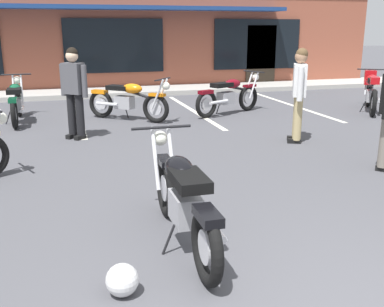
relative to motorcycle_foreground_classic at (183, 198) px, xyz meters
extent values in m
plane|color=#47474C|center=(0.72, 2.13, -0.46)|extent=(80.00, 80.00, 0.00)
cube|color=#A8A59E|center=(0.72, 10.54, -0.39)|extent=(22.00, 1.80, 0.14)
cube|color=brown|center=(0.72, 14.36, 1.24)|extent=(18.69, 6.30, 3.41)
cube|color=black|center=(0.72, 11.17, 0.99)|extent=(3.19, 0.06, 1.70)
cube|color=black|center=(5.71, 11.17, 0.99)|extent=(3.19, 0.06, 1.70)
cube|color=#33281E|center=(5.86, 11.17, 0.59)|extent=(1.10, 0.06, 2.10)
cube|color=navy|center=(0.72, 10.76, 2.15)|extent=(11.22, 0.90, 0.12)
cube|color=silver|center=(-0.67, 6.94, -0.46)|extent=(0.12, 4.80, 0.01)
cube|color=silver|center=(2.12, 6.94, -0.46)|extent=(0.12, 4.80, 0.01)
cube|color=silver|center=(4.91, 6.94, -0.46)|extent=(0.12, 4.80, 0.01)
torus|color=black|center=(0.00, -0.74, -0.14)|extent=(0.10, 0.64, 0.64)
cylinder|color=#B7B7BC|center=(0.00, -0.74, -0.14)|extent=(0.06, 0.29, 0.29)
torus|color=black|center=(0.00, 0.70, -0.14)|extent=(0.10, 0.64, 0.64)
cylinder|color=#B7B7BC|center=(0.00, 0.70, -0.14)|extent=(0.06, 0.29, 0.29)
cylinder|color=silver|center=(-0.09, 0.80, 0.18)|extent=(0.04, 0.32, 0.66)
cylinder|color=silver|center=(0.09, 0.80, 0.18)|extent=(0.04, 0.32, 0.66)
cylinder|color=black|center=(0.00, 0.88, 0.50)|extent=(0.66, 0.03, 0.03)
sphere|color=silver|center=(0.00, 0.96, 0.36)|extent=(0.17, 0.17, 0.17)
cube|color=black|center=(0.00, 0.74, 0.16)|extent=(0.14, 0.36, 0.06)
cube|color=#9E9EA3|center=(0.00, -0.10, -0.06)|extent=(0.24, 0.40, 0.28)
cylinder|color=silver|center=(0.14, -0.47, -0.10)|extent=(0.07, 0.55, 0.07)
cylinder|color=black|center=(0.00, 0.10, 0.18)|extent=(0.06, 0.94, 0.26)
ellipsoid|color=black|center=(0.00, 0.12, 0.26)|extent=(0.26, 0.48, 0.22)
cube|color=black|center=(0.00, -0.24, 0.26)|extent=(0.28, 0.52, 0.10)
cube|color=black|center=(0.00, -0.76, 0.14)|extent=(0.16, 0.36, 0.08)
cylinder|color=black|center=(-0.18, -0.17, -0.32)|extent=(0.13, 0.02, 0.29)
torus|color=black|center=(2.15, 5.93, -0.14)|extent=(0.62, 0.37, 0.64)
cylinder|color=#B7B7BC|center=(2.15, 5.93, -0.14)|extent=(0.29, 0.18, 0.29)
torus|color=black|center=(3.44, 6.55, -0.14)|extent=(0.62, 0.37, 0.64)
cylinder|color=#B7B7BC|center=(3.44, 6.55, -0.14)|extent=(0.29, 0.18, 0.29)
cylinder|color=silver|center=(3.49, 6.68, 0.18)|extent=(0.31, 0.18, 0.66)
cylinder|color=silver|center=(3.57, 6.52, 0.18)|extent=(0.31, 0.18, 0.66)
cylinder|color=black|center=(3.61, 6.63, 0.50)|extent=(0.31, 0.61, 0.03)
sphere|color=silver|center=(3.68, 6.67, 0.36)|extent=(0.23, 0.23, 0.17)
cube|color=maroon|center=(3.48, 6.57, 0.16)|extent=(0.39, 0.28, 0.06)
cube|color=#9E9EA3|center=(2.72, 6.21, -0.06)|extent=(0.46, 0.39, 0.28)
cylinder|color=silver|center=(2.45, 5.92, -0.10)|extent=(0.53, 0.30, 0.07)
cylinder|color=black|center=(2.90, 6.29, 0.18)|extent=(0.87, 0.46, 0.26)
ellipsoid|color=maroon|center=(2.92, 6.30, 0.26)|extent=(0.55, 0.44, 0.22)
cube|color=black|center=(2.60, 6.15, 0.26)|extent=(0.59, 0.48, 0.10)
cube|color=maroon|center=(2.13, 5.92, 0.14)|extent=(0.39, 0.30, 0.08)
cylinder|color=black|center=(2.58, 6.34, -0.32)|extent=(0.08, 0.13, 0.29)
torus|color=black|center=(-1.98, 5.90, -0.14)|extent=(0.11, 0.64, 0.64)
cylinder|color=#B7B7BC|center=(-1.98, 5.90, -0.14)|extent=(0.06, 0.29, 0.29)
torus|color=black|center=(-2.01, 7.34, -0.14)|extent=(0.11, 0.64, 0.64)
cylinder|color=#B7B7BC|center=(-2.01, 7.34, -0.14)|extent=(0.06, 0.29, 0.29)
cylinder|color=silver|center=(-2.10, 7.44, 0.18)|extent=(0.05, 0.33, 0.66)
cylinder|color=silver|center=(-1.92, 7.44, 0.18)|extent=(0.05, 0.33, 0.66)
cylinder|color=black|center=(-2.01, 7.52, 0.50)|extent=(0.66, 0.04, 0.03)
sphere|color=silver|center=(-2.01, 7.60, 0.36)|extent=(0.17, 0.17, 0.17)
cube|color=#0F4C2D|center=(-2.01, 7.38, 0.16)|extent=(0.15, 0.36, 0.06)
cube|color=#9E9EA3|center=(-1.99, 6.54, -0.06)|extent=(0.25, 0.40, 0.28)
cylinder|color=silver|center=(-1.85, 6.17, -0.10)|extent=(0.08, 0.55, 0.07)
cylinder|color=black|center=(-2.00, 6.74, 0.18)|extent=(0.07, 0.94, 0.26)
ellipsoid|color=#0F4C2D|center=(-2.00, 6.76, 0.26)|extent=(0.27, 0.48, 0.22)
cube|color=black|center=(-1.99, 6.40, 0.26)|extent=(0.29, 0.52, 0.10)
cube|color=#0F4C2D|center=(-1.98, 5.88, 0.14)|extent=(0.17, 0.36, 0.08)
cylinder|color=black|center=(-2.17, 6.47, -0.32)|extent=(0.13, 0.03, 0.29)
torus|color=black|center=(-0.17, 6.64, -0.14)|extent=(0.55, 0.49, 0.64)
cylinder|color=#B7B7BC|center=(-0.17, 6.64, -0.14)|extent=(0.26, 0.23, 0.29)
torus|color=black|center=(0.92, 5.70, -0.14)|extent=(0.55, 0.49, 0.64)
cylinder|color=#B7B7BC|center=(0.92, 5.70, -0.14)|extent=(0.26, 0.23, 0.29)
cylinder|color=silver|center=(1.05, 5.70, 0.18)|extent=(0.27, 0.25, 0.66)
cylinder|color=silver|center=(0.93, 5.56, 0.18)|extent=(0.27, 0.25, 0.66)
cylinder|color=black|center=(1.05, 5.58, 0.50)|extent=(0.46, 0.52, 0.03)
sphere|color=silver|center=(1.11, 5.53, 0.36)|extent=(0.24, 0.24, 0.17)
cube|color=orange|center=(0.95, 5.67, 0.16)|extent=(0.36, 0.34, 0.06)
cube|color=#9E9EA3|center=(0.31, 6.22, -0.06)|extent=(0.46, 0.44, 0.28)
cylinder|color=silver|center=(-0.06, 6.36, -0.10)|extent=(0.46, 0.41, 0.07)
cylinder|color=black|center=(0.46, 6.09, 0.18)|extent=(0.75, 0.66, 0.26)
ellipsoid|color=orange|center=(0.48, 6.08, 0.26)|extent=(0.53, 0.51, 0.22)
cube|color=black|center=(0.21, 6.31, 0.26)|extent=(0.58, 0.55, 0.10)
cube|color=orange|center=(-0.19, 6.65, 0.14)|extent=(0.38, 0.36, 0.08)
cylinder|color=black|center=(0.38, 6.40, -0.32)|extent=(0.11, 0.12, 0.29)
torus|color=black|center=(5.93, 5.00, -0.14)|extent=(0.43, 0.59, 0.64)
cylinder|color=#B7B7BC|center=(5.93, 5.00, -0.14)|extent=(0.21, 0.28, 0.29)
torus|color=black|center=(6.70, 6.22, -0.14)|extent=(0.43, 0.59, 0.64)
cylinder|color=#B7B7BC|center=(6.70, 6.22, -0.14)|extent=(0.21, 0.28, 0.29)
cylinder|color=silver|center=(6.68, 6.35, 0.18)|extent=(0.21, 0.30, 0.66)
cylinder|color=silver|center=(6.83, 6.25, 0.18)|extent=(0.21, 0.30, 0.66)
cylinder|color=black|center=(6.80, 6.37, 0.50)|extent=(0.57, 0.38, 0.03)
sphere|color=silver|center=(6.84, 6.44, 0.36)|extent=(0.23, 0.23, 0.17)
cube|color=#B70F14|center=(6.73, 6.25, 0.16)|extent=(0.31, 0.38, 0.06)
cube|color=#9E9EA3|center=(6.27, 5.54, -0.06)|extent=(0.42, 0.47, 0.28)
cylinder|color=silver|center=(6.19, 5.16, -0.10)|extent=(0.35, 0.50, 0.07)
cylinder|color=black|center=(6.38, 5.71, 0.18)|extent=(0.56, 0.83, 0.26)
ellipsoid|color=#B70F14|center=(6.40, 5.75, 0.30)|extent=(0.53, 0.60, 0.26)
cube|color=#B70F14|center=(6.73, 6.26, 0.30)|extent=(0.37, 0.35, 0.36)
cube|color=black|center=(6.22, 5.46, 0.32)|extent=(0.42, 0.47, 0.10)
cube|color=#B70F14|center=(6.06, 5.21, 0.36)|extent=(0.34, 0.38, 0.16)
cylinder|color=black|center=(6.09, 5.58, -0.32)|extent=(0.13, 0.09, 0.29)
sphere|color=silver|center=(-1.85, 2.70, 0.36)|extent=(0.22, 0.22, 0.17)
cube|color=black|center=(2.94, 3.24, -0.42)|extent=(0.26, 0.19, 0.08)
cube|color=black|center=(3.03, 3.42, -0.42)|extent=(0.26, 0.19, 0.08)
cylinder|color=tan|center=(2.98, 3.22, 0.00)|extent=(0.20, 0.20, 0.80)
cylinder|color=tan|center=(3.07, 3.40, 0.00)|extent=(0.20, 0.20, 0.80)
cube|color=silver|center=(3.02, 3.31, 0.66)|extent=(0.36, 0.44, 0.56)
cylinder|color=silver|center=(2.92, 3.09, 0.62)|extent=(0.13, 0.13, 0.58)
cylinder|color=silver|center=(3.13, 3.54, 0.62)|extent=(0.13, 0.13, 0.58)
sphere|color=#A07556|center=(3.02, 3.31, 1.06)|extent=(0.29, 0.29, 0.22)
sphere|color=brown|center=(3.03, 3.31, 1.11)|extent=(0.28, 0.28, 0.21)
cube|color=black|center=(-0.75, 4.61, -0.42)|extent=(0.24, 0.24, 0.08)
cube|color=black|center=(-0.90, 4.75, -0.42)|extent=(0.24, 0.24, 0.08)
cylinder|color=black|center=(-0.72, 4.64, 0.00)|extent=(0.21, 0.21, 0.80)
cylinder|color=black|center=(-0.87, 4.78, 0.00)|extent=(0.21, 0.21, 0.80)
cube|color=#4C4C51|center=(-0.80, 4.71, 0.66)|extent=(0.43, 0.42, 0.56)
cylinder|color=#4C4C51|center=(-0.61, 4.54, 0.62)|extent=(0.14, 0.14, 0.58)
cylinder|color=#4C4C51|center=(-0.98, 4.88, 0.62)|extent=(0.14, 0.14, 0.58)
sphere|color=beige|center=(-0.80, 4.71, 1.06)|extent=(0.31, 0.31, 0.22)
sphere|color=black|center=(-0.79, 4.72, 1.11)|extent=(0.30, 0.30, 0.21)
sphere|color=silver|center=(-0.68, -0.73, -0.33)|extent=(0.26, 0.26, 0.26)
cube|color=black|center=(-0.68, -0.63, -0.34)|extent=(0.18, 0.03, 0.09)
camera|label=1|loc=(-1.02, -3.86, 1.55)|focal=42.37mm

